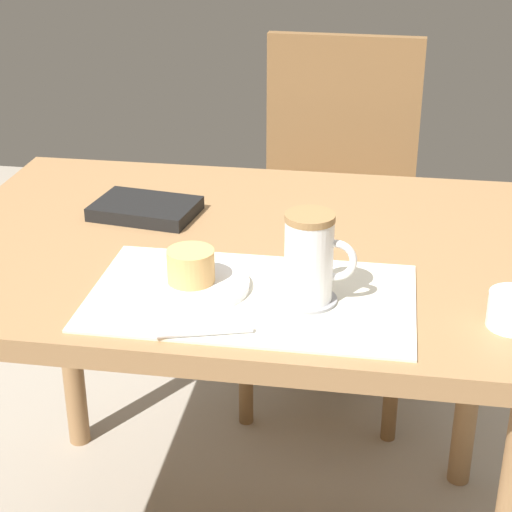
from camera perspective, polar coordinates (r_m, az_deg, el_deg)
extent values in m
cylinder|color=#997047|center=(2.00, -12.46, -4.23)|extent=(0.05, 0.05, 0.67)
cylinder|color=#997047|center=(1.88, 14.30, -6.35)|extent=(0.05, 0.05, 0.67)
cube|color=#997047|center=(1.45, -1.32, 0.36)|extent=(1.01, 0.74, 0.04)
cylinder|color=brown|center=(2.05, 9.12, -7.46)|extent=(0.04, 0.04, 0.39)
cylinder|color=brown|center=(2.09, -0.69, -6.55)|extent=(0.04, 0.04, 0.39)
cylinder|color=brown|center=(2.36, 9.53, -2.89)|extent=(0.04, 0.04, 0.39)
cylinder|color=brown|center=(2.39, 1.02, -2.17)|extent=(0.04, 0.04, 0.39)
cube|color=brown|center=(2.11, 4.96, 0.44)|extent=(0.43, 0.43, 0.04)
cube|color=brown|center=(2.21, 5.78, 8.48)|extent=(0.39, 0.04, 0.47)
cube|color=silver|center=(1.26, -0.29, -2.75)|extent=(0.48, 0.28, 0.00)
cylinder|color=white|center=(1.28, -4.33, -1.91)|extent=(0.17, 0.17, 0.01)
cylinder|color=#E0A860|center=(1.26, -4.37, -0.66)|extent=(0.07, 0.07, 0.05)
cylinder|color=#99999E|center=(1.24, 3.46, -2.89)|extent=(0.09, 0.09, 0.00)
cylinder|color=white|center=(1.21, 3.54, -0.27)|extent=(0.07, 0.07, 0.12)
cylinder|color=#9E7547|center=(1.19, 3.62, 2.59)|extent=(0.07, 0.07, 0.01)
torus|color=white|center=(1.21, 5.29, -0.28)|extent=(0.06, 0.01, 0.06)
cylinder|color=silver|center=(1.15, -3.42, -5.11)|extent=(0.13, 0.05, 0.01)
cube|color=black|center=(1.56, -7.38, 3.15)|extent=(0.20, 0.15, 0.02)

